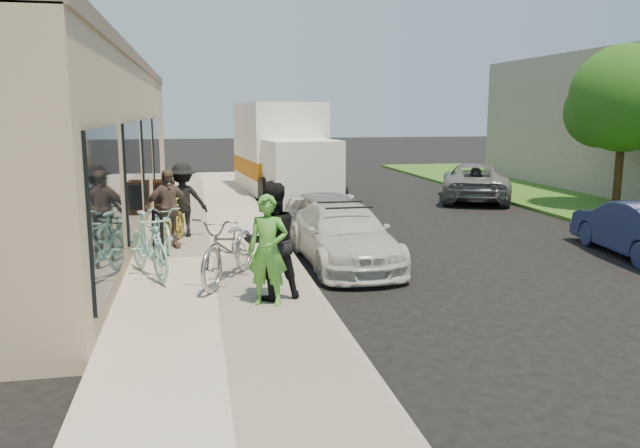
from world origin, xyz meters
TOP-DOWN VIEW (x-y plane):
  - ground at (0.00, 0.00)m, footprint 120.00×120.00m
  - sidewalk at (-2.00, 3.00)m, footprint 3.00×34.00m
  - curb at (-0.45, 3.00)m, footprint 0.12×34.00m
  - storefront at (-5.24, 7.99)m, footprint 3.60×20.00m
  - bike_rack at (-2.97, 2.68)m, footprint 0.24×0.66m
  - sandwich_board at (-3.11, 8.27)m, footprint 0.61×0.61m
  - sedan_white at (0.50, 2.46)m, footprint 1.68×3.95m
  - sedan_silver at (0.54, 3.86)m, footprint 1.77×3.73m
  - moving_truck at (0.76, 12.78)m, footprint 3.06×6.73m
  - far_car_blue at (6.51, 1.91)m, footprint 1.69×3.66m
  - far_car_gray at (6.81, 10.18)m, footprint 3.62×4.88m
  - median_tree at (9.93, 7.29)m, footprint 3.09×3.09m
  - tandem_bike at (-1.75, 1.12)m, footprint 1.57×2.26m
  - woman_rider at (-1.27, -0.26)m, footprint 0.68×0.56m
  - man_standing at (-1.18, 0.02)m, footprint 0.97×0.83m
  - cruiser_bike_a at (-3.06, 1.66)m, footprint 1.15×1.87m
  - cruiser_bike_b at (-2.99, 3.90)m, footprint 1.01×1.79m
  - cruiser_bike_c at (-2.75, 4.32)m, footprint 0.83×1.64m
  - bystander_a at (-2.55, 5.07)m, footprint 1.08×0.64m
  - bystander_b at (-2.83, 3.91)m, footprint 1.03×0.72m

SIDE VIEW (x-z plane):
  - ground at x=0.00m, z-range 0.00..0.00m
  - curb at x=-0.45m, z-range 0.00..0.13m
  - sidewalk at x=-2.00m, z-range 0.00..0.15m
  - sedan_white at x=0.50m, z-range -0.02..1.16m
  - far_car_blue at x=6.51m, z-range 0.00..1.16m
  - cruiser_bike_b at x=-2.99m, z-range 0.15..1.04m
  - sedan_silver at x=0.54m, z-range 0.00..1.23m
  - far_car_gray at x=6.81m, z-range 0.00..1.23m
  - sandwich_board at x=-3.11m, z-range 0.16..1.09m
  - cruiser_bike_c at x=-2.75m, z-range 0.15..1.10m
  - cruiser_bike_a at x=-3.06m, z-range 0.15..1.24m
  - tandem_bike at x=-1.75m, z-range 0.15..1.28m
  - bike_rack at x=-2.97m, z-range 0.25..1.21m
  - woman_rider at x=-1.27m, z-range 0.15..1.75m
  - bystander_b at x=-2.83m, z-range 0.15..1.78m
  - bystander_a at x=-2.55m, z-range 0.15..1.79m
  - man_standing at x=-1.18m, z-range 0.15..1.89m
  - moving_truck at x=0.76m, z-range -0.18..3.03m
  - storefront at x=-5.24m, z-range 0.01..4.24m
  - median_tree at x=9.93m, z-range 0.79..5.52m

